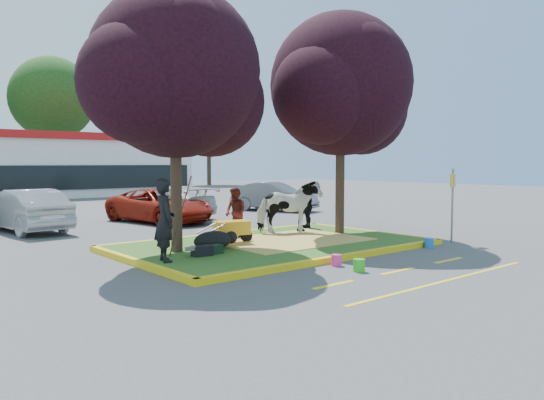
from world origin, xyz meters
TOP-DOWN VIEW (x-y plane):
  - ground at (0.00, 0.00)m, footprint 90.00×90.00m
  - median_island at (0.00, 0.00)m, footprint 8.00×5.00m
  - curb_near at (0.00, -2.58)m, footprint 8.30×0.16m
  - curb_far at (0.00, 2.58)m, footprint 8.30×0.16m
  - curb_left at (-4.08, 0.00)m, footprint 0.16×5.30m
  - curb_right at (4.08, 0.00)m, footprint 0.16×5.30m
  - straw_bedding at (0.60, 0.00)m, footprint 4.20×3.00m
  - tree_purple_left at (-2.78, 0.38)m, footprint 5.06×4.20m
  - tree_purple_right at (2.92, 0.18)m, footprint 5.30×4.40m
  - fire_lane_stripe_a at (-2.00, -4.20)m, footprint 1.10×0.12m
  - fire_lane_stripe_b at (0.00, -4.20)m, footprint 1.10×0.12m
  - fire_lane_stripe_c at (2.00, -4.20)m, footprint 1.10×0.12m
  - fire_lane_long at (0.00, -5.40)m, footprint 6.00×0.10m
  - retail_building at (2.00, 27.98)m, footprint 20.40×8.40m
  - cow at (1.58, 1.13)m, footprint 2.15×1.53m
  - calf at (-1.96, 0.04)m, footprint 1.22×0.91m
  - handler at (-3.70, -0.66)m, footprint 0.58×0.75m
  - visitor_a at (-0.21, 1.48)m, footprint 0.60×0.75m
  - visitor_b at (3.06, 1.85)m, footprint 0.66×0.90m
  - wheelbarrow at (-1.02, 0.53)m, footprint 1.66×0.77m
  - gear_bag_dark at (-2.69, -0.58)m, footprint 0.51×0.32m
  - gear_bag_green at (-2.31, -0.51)m, footprint 0.42×0.27m
  - sign_post at (4.58, -2.70)m, footprint 0.31×0.06m
  - bucket_green at (-0.68, -3.69)m, footprint 0.28×0.28m
  - bucket_pink at (-0.57, -2.92)m, footprint 0.27×0.27m
  - bucket_blue at (3.29, -2.80)m, footprint 0.33×0.33m
  - car_silver at (-4.26, 8.04)m, footprint 1.91×4.53m
  - car_red at (0.61, 7.74)m, footprint 3.02×5.11m
  - car_white at (1.86, 9.08)m, footprint 2.35×4.87m
  - car_grey at (7.40, 8.74)m, footprint 3.01×4.51m

SIDE VIEW (x-z plane):
  - ground at x=0.00m, z-range 0.00..0.00m
  - fire_lane_stripe_a at x=-2.00m, z-range 0.00..0.01m
  - fire_lane_stripe_b at x=0.00m, z-range 0.00..0.01m
  - fire_lane_stripe_c at x=2.00m, z-range 0.00..0.01m
  - fire_lane_long at x=0.00m, z-range 0.00..0.01m
  - median_island at x=0.00m, z-range 0.00..0.15m
  - curb_near at x=0.00m, z-range 0.00..0.15m
  - curb_far at x=0.00m, z-range 0.00..0.15m
  - curb_left at x=-4.08m, z-range 0.00..0.15m
  - curb_right at x=4.08m, z-range 0.00..0.15m
  - bucket_pink at x=-0.57m, z-range 0.00..0.26m
  - bucket_blue at x=3.29m, z-range 0.00..0.27m
  - bucket_green at x=-0.68m, z-range 0.00..0.28m
  - straw_bedding at x=0.60m, z-range 0.15..0.16m
  - gear_bag_green at x=-2.31m, z-range 0.15..0.37m
  - gear_bag_dark at x=-2.69m, z-range 0.15..0.40m
  - calf at x=-1.96m, z-range 0.15..0.62m
  - wheelbarrow at x=-1.02m, z-range 0.27..0.89m
  - car_red at x=0.61m, z-range 0.00..1.33m
  - car_white at x=1.86m, z-range 0.00..1.37m
  - car_grey at x=7.40m, z-range 0.00..1.40m
  - car_silver at x=-4.26m, z-range 0.00..1.46m
  - visitor_b at x=3.06m, z-range 0.15..1.57m
  - visitor_a at x=-0.21m, z-range 0.15..1.62m
  - cow at x=1.58m, z-range 0.15..1.81m
  - handler at x=-3.70m, z-range 0.15..2.00m
  - sign_post at x=4.58m, z-range 0.23..2.42m
  - retail_building at x=2.00m, z-range 0.05..4.45m
  - tree_purple_left at x=-2.78m, z-range 1.10..7.61m
  - tree_purple_right at x=2.92m, z-range 1.15..7.97m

